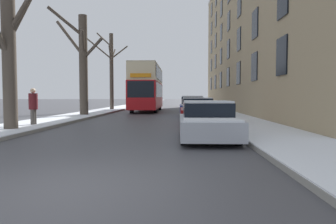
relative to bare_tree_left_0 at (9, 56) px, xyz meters
The scene contains 12 objects.
ground_plane 9.45m from the bare_tree_left_0, 55.99° to the right, with size 320.00×320.00×0.00m, color #424247.
sidewalk_left 45.70m from the bare_tree_left_0, 90.43° to the left, with size 2.83×130.00×0.16m.
sidewalk_right 46.85m from the bare_tree_left_0, 77.23° to the left, with size 2.83×130.00×0.16m.
terrace_facade_right 24.59m from the bare_tree_left_0, 47.41° to the left, with size 9.10×40.46×16.86m.
bare_tree_left_0 is the anchor object (origin of this frame).
bare_tree_left_1 9.64m from the bare_tree_left_0, 90.65° to the left, with size 3.86×2.65×7.52m.
bare_tree_left_2 18.91m from the bare_tree_left_0, 90.32° to the left, with size 3.79×4.64×8.16m.
double_decker_bus 18.20m from the bare_tree_left_0, 78.10° to the left, with size 2.49×10.58×4.44m.
parked_car_0 8.40m from the bare_tree_left_0, 12.08° to the right, with size 1.86×4.18×1.33m.
parked_car_1 9.10m from the bare_tree_left_0, 26.46° to the left, with size 1.74×4.24×1.42m.
parked_car_2 13.09m from the bare_tree_left_0, 52.44° to the left, with size 1.76×4.50×1.52m.
pedestrian_left_sidewalk 2.79m from the bare_tree_left_0, 89.38° to the left, with size 0.41×0.41×1.86m.
Camera 1 is at (1.86, -4.57, 1.47)m, focal length 32.00 mm.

